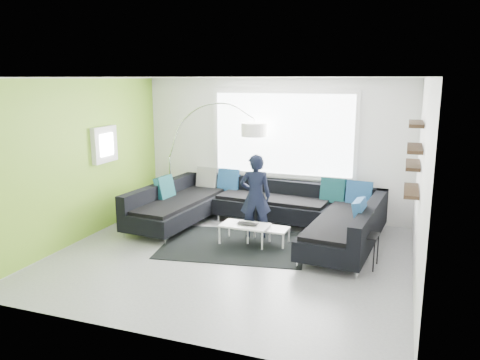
{
  "coord_description": "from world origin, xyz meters",
  "views": [
    {
      "loc": [
        2.51,
        -6.59,
        2.79
      ],
      "look_at": [
        -0.15,
        0.9,
        1.06
      ],
      "focal_mm": 35.0,
      "sensor_mm": 36.0,
      "label": 1
    }
  ],
  "objects_px": {
    "sectional_sofa": "(256,213)",
    "arc_lamp": "(169,157)",
    "person": "(255,196)",
    "side_table": "(365,250)",
    "laptop": "(247,225)",
    "coffee_table": "(257,234)"
  },
  "relations": [
    {
      "from": "coffee_table",
      "to": "side_table",
      "type": "bearing_deg",
      "value": -10.09
    },
    {
      "from": "person",
      "to": "arc_lamp",
      "type": "bearing_deg",
      "value": -43.1
    },
    {
      "from": "sectional_sofa",
      "to": "side_table",
      "type": "height_order",
      "value": "sectional_sofa"
    },
    {
      "from": "side_table",
      "to": "sectional_sofa",
      "type": "bearing_deg",
      "value": 156.29
    },
    {
      "from": "sectional_sofa",
      "to": "laptop",
      "type": "bearing_deg",
      "value": -82.91
    },
    {
      "from": "coffee_table",
      "to": "arc_lamp",
      "type": "distance_m",
      "value": 2.88
    },
    {
      "from": "sectional_sofa",
      "to": "person",
      "type": "height_order",
      "value": "person"
    },
    {
      "from": "side_table",
      "to": "person",
      "type": "xyz_separation_m",
      "value": [
        -1.96,
        0.71,
        0.5
      ]
    },
    {
      "from": "sectional_sofa",
      "to": "coffee_table",
      "type": "relative_size",
      "value": 4.26
    },
    {
      "from": "arc_lamp",
      "to": "laptop",
      "type": "distance_m",
      "value": 2.76
    },
    {
      "from": "coffee_table",
      "to": "laptop",
      "type": "height_order",
      "value": "laptop"
    },
    {
      "from": "laptop",
      "to": "coffee_table",
      "type": "bearing_deg",
      "value": 43.07
    },
    {
      "from": "laptop",
      "to": "arc_lamp",
      "type": "bearing_deg",
      "value": 149.51
    },
    {
      "from": "arc_lamp",
      "to": "laptop",
      "type": "height_order",
      "value": "arc_lamp"
    },
    {
      "from": "coffee_table",
      "to": "arc_lamp",
      "type": "xyz_separation_m",
      "value": [
        -2.35,
        1.33,
        0.99
      ]
    },
    {
      "from": "arc_lamp",
      "to": "person",
      "type": "height_order",
      "value": "arc_lamp"
    },
    {
      "from": "sectional_sofa",
      "to": "laptop",
      "type": "relative_size",
      "value": 11.95
    },
    {
      "from": "sectional_sofa",
      "to": "coffee_table",
      "type": "height_order",
      "value": "sectional_sofa"
    },
    {
      "from": "sectional_sofa",
      "to": "arc_lamp",
      "type": "xyz_separation_m",
      "value": [
        -2.19,
        0.85,
        0.76
      ]
    },
    {
      "from": "side_table",
      "to": "person",
      "type": "relative_size",
      "value": 0.34
    },
    {
      "from": "sectional_sofa",
      "to": "person",
      "type": "xyz_separation_m",
      "value": [
        0.03,
        -0.17,
        0.35
      ]
    },
    {
      "from": "side_table",
      "to": "laptop",
      "type": "xyz_separation_m",
      "value": [
        -1.98,
        0.27,
        0.1
      ]
    }
  ]
}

